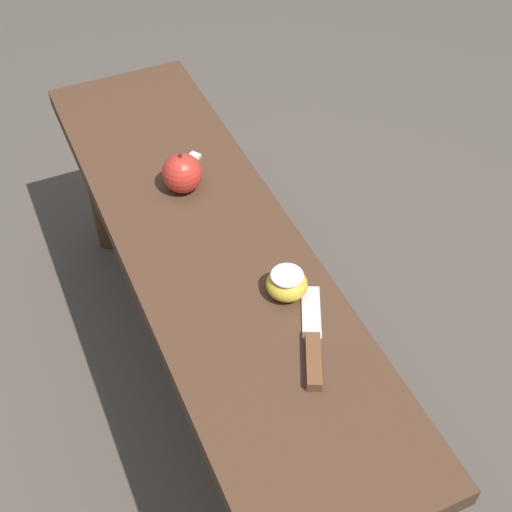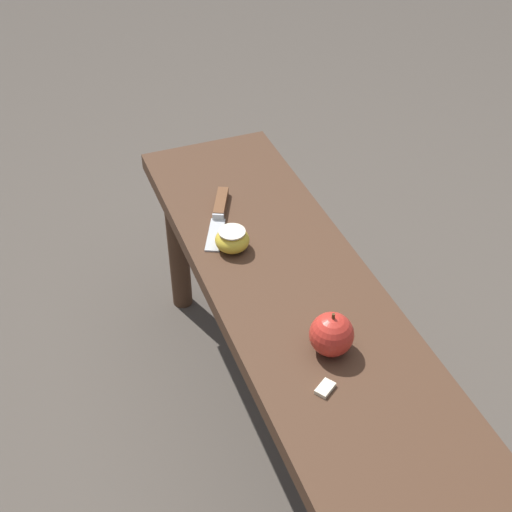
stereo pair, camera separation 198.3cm
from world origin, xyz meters
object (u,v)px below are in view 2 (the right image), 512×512
at_px(wooden_bench, 298,323).
at_px(apple_whole, 332,334).
at_px(apple_cut, 232,240).
at_px(knife, 220,211).

xyz_separation_m(wooden_bench, apple_whole, (0.16, -0.01, 0.12)).
distance_m(wooden_bench, apple_cut, 0.22).
distance_m(wooden_bench, knife, 0.33).
bearing_deg(apple_whole, wooden_bench, 177.33).
bearing_deg(knife, apple_whole, 31.88).
xyz_separation_m(apple_whole, apple_cut, (-0.34, -0.07, -0.02)).
height_order(wooden_bench, apple_whole, apple_whole).
height_order(wooden_bench, apple_cut, apple_cut).
bearing_deg(apple_cut, wooden_bench, 22.78).
xyz_separation_m(wooden_bench, apple_cut, (-0.18, -0.08, 0.11)).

